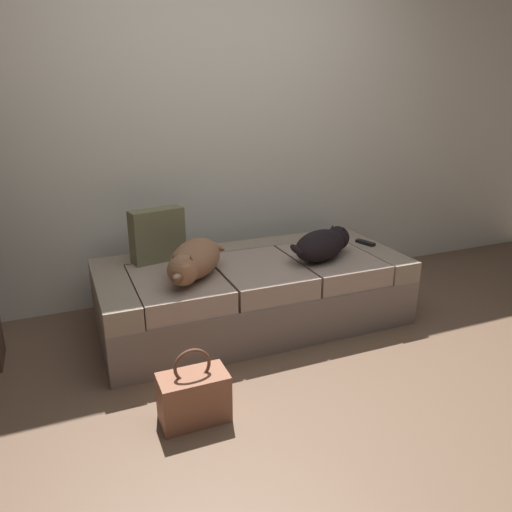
{
  "coord_description": "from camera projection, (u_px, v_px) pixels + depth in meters",
  "views": [
    {
      "loc": [
        -1.12,
        -1.69,
        1.49
      ],
      "look_at": [
        0.0,
        0.99,
        0.48
      ],
      "focal_mm": 34.03,
      "sensor_mm": 36.0,
      "label": 1
    }
  ],
  "objects": [
    {
      "name": "ground_plane",
      "position": [
        334.0,
        410.0,
        2.37
      ],
      "size": [
        10.0,
        10.0,
        0.0
      ],
      "primitive_type": "plane",
      "color": "brown"
    },
    {
      "name": "back_wall",
      "position": [
        216.0,
        102.0,
        3.42
      ],
      "size": [
        6.4,
        0.1,
        2.8
      ],
      "primitive_type": "cube",
      "color": "silver",
      "rests_on": "ground"
    },
    {
      "name": "couch",
      "position": [
        253.0,
        292.0,
        3.21
      ],
      "size": [
        1.97,
        0.9,
        0.43
      ],
      "color": "slate",
      "rests_on": "ground"
    },
    {
      "name": "dog_tan",
      "position": [
        194.0,
        260.0,
        2.83
      ],
      "size": [
        0.48,
        0.58,
        0.21
      ],
      "color": "#8E6144",
      "rests_on": "couch"
    },
    {
      "name": "dog_dark",
      "position": [
        323.0,
        244.0,
        3.15
      ],
      "size": [
        0.55,
        0.4,
        0.2
      ],
      "color": "black",
      "rests_on": "couch"
    },
    {
      "name": "tv_remote",
      "position": [
        365.0,
        243.0,
        3.47
      ],
      "size": [
        0.08,
        0.16,
        0.02
      ],
      "primitive_type": "cube",
      "rotation": [
        0.0,
        0.0,
        0.28
      ],
      "color": "black",
      "rests_on": "couch"
    },
    {
      "name": "throw_pillow",
      "position": [
        157.0,
        235.0,
        3.09
      ],
      "size": [
        0.36,
        0.19,
        0.34
      ],
      "primitive_type": "cube",
      "rotation": [
        0.0,
        0.0,
        0.2
      ],
      "color": "#6A6949",
      "rests_on": "couch"
    },
    {
      "name": "handbag",
      "position": [
        194.0,
        396.0,
        2.26
      ],
      "size": [
        0.32,
        0.18,
        0.38
      ],
      "color": "#925941",
      "rests_on": "ground"
    }
  ]
}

